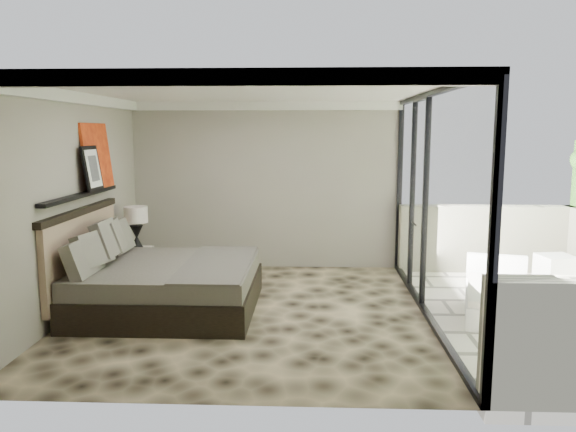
{
  "coord_description": "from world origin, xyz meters",
  "views": [
    {
      "loc": [
        0.79,
        -6.95,
        2.31
      ],
      "look_at": [
        0.47,
        0.4,
        1.2
      ],
      "focal_mm": 35.0,
      "sensor_mm": 36.0,
      "label": 1
    }
  ],
  "objects_px": {
    "ottoman": "(556,271)",
    "lounger": "(498,298)",
    "bed": "(161,282)",
    "nightstand": "(135,266)",
    "table_lamp": "(136,222)"
  },
  "relations": [
    {
      "from": "bed",
      "to": "table_lamp",
      "type": "distance_m",
      "value": 1.63
    },
    {
      "from": "ottoman",
      "to": "lounger",
      "type": "distance_m",
      "value": 1.82
    },
    {
      "from": "nightstand",
      "to": "lounger",
      "type": "bearing_deg",
      "value": -37.23
    },
    {
      "from": "nightstand",
      "to": "table_lamp",
      "type": "relative_size",
      "value": 0.73
    },
    {
      "from": "lounger",
      "to": "bed",
      "type": "bearing_deg",
      "value": -164.68
    },
    {
      "from": "lounger",
      "to": "nightstand",
      "type": "bearing_deg",
      "value": -179.54
    },
    {
      "from": "bed",
      "to": "nightstand",
      "type": "relative_size",
      "value": 4.74
    },
    {
      "from": "bed",
      "to": "nightstand",
      "type": "bearing_deg",
      "value": 119.85
    },
    {
      "from": "bed",
      "to": "table_lamp",
      "type": "xyz_separation_m",
      "value": [
        -0.73,
        1.34,
        0.57
      ]
    },
    {
      "from": "table_lamp",
      "to": "lounger",
      "type": "distance_m",
      "value": 5.3
    },
    {
      "from": "nightstand",
      "to": "ottoman",
      "type": "xyz_separation_m",
      "value": [
        6.41,
        -0.03,
        -0.0
      ]
    },
    {
      "from": "nightstand",
      "to": "lounger",
      "type": "relative_size",
      "value": 0.28
    },
    {
      "from": "nightstand",
      "to": "lounger",
      "type": "height_order",
      "value": "lounger"
    },
    {
      "from": "bed",
      "to": "lounger",
      "type": "relative_size",
      "value": 1.32
    },
    {
      "from": "ottoman",
      "to": "lounger",
      "type": "bearing_deg",
      "value": -134.38
    }
  ]
}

